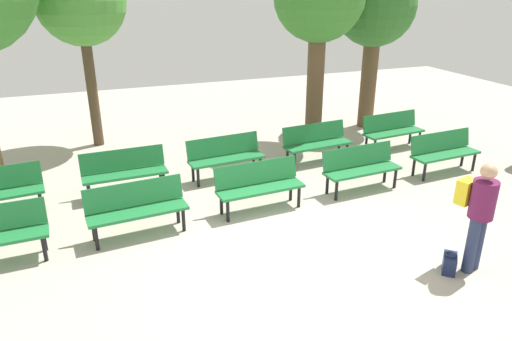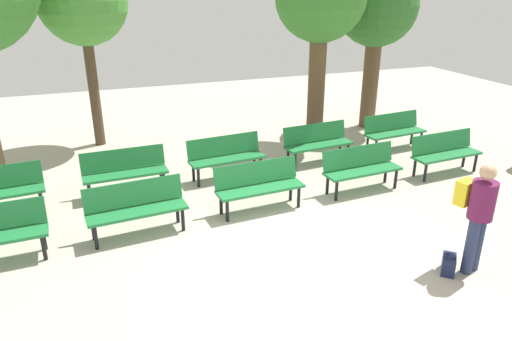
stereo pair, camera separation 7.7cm
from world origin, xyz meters
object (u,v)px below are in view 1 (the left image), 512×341
at_px(tree_1, 319,0).
at_px(bench_r1_c2, 225,155).
at_px(bench_r0_c1, 137,206).
at_px(bench_r1_c1, 124,170).
at_px(bench_r0_c2, 259,184).
at_px(visitor_with_backpack, 478,211).
at_px(bench_r1_c3, 316,141).
at_px(handbag, 450,263).
at_px(tree_0, 375,9).
at_px(bench_r1_c4, 392,129).
at_px(bench_r0_c4, 444,150).
at_px(tree_2, 81,2).
at_px(bench_r0_c3, 361,166).

bearing_deg(tree_1, bench_r1_c2, -151.38).
relative_size(bench_r1_c2, tree_1, 0.35).
relative_size(bench_r0_c1, tree_1, 0.35).
distance_m(bench_r1_c1, bench_r1_c2, 2.08).
height_order(bench_r0_c2, visitor_with_backpack, visitor_with_backpack).
xyz_separation_m(bench_r1_c3, handbag, (-0.24, -4.64, -0.37)).
relative_size(tree_0, tree_1, 0.94).
bearing_deg(bench_r0_c1, bench_r1_c4, 13.32).
height_order(bench_r0_c4, tree_2, tree_2).
bearing_deg(tree_2, bench_r1_c2, -53.07).
distance_m(bench_r0_c4, handbag, 4.02).
height_order(bench_r0_c4, visitor_with_backpack, visitor_with_backpack).
relative_size(bench_r1_c3, tree_1, 0.35).
bearing_deg(bench_r0_c3, bench_r1_c2, 142.30).
bearing_deg(visitor_with_backpack, handbag, -23.00).
bearing_deg(handbag, tree_2, 119.60).
height_order(tree_0, tree_1, tree_1).
height_order(bench_r0_c4, handbag, bench_r0_c4).
height_order(bench_r0_c3, tree_2, tree_2).
height_order(bench_r1_c3, bench_r1_c4, same).
xyz_separation_m(bench_r0_c1, visitor_with_backpack, (4.36, -2.73, 0.43)).
xyz_separation_m(bench_r0_c3, tree_2, (-4.71, 4.74, 2.93)).
distance_m(bench_r1_c3, tree_1, 3.35).
distance_m(bench_r1_c2, tree_1, 4.40).
xyz_separation_m(bench_r0_c3, bench_r1_c2, (-2.31, 1.55, 0.00)).
height_order(tree_0, handbag, tree_0).
bearing_deg(bench_r0_c3, bench_r1_c3, 89.55).
relative_size(bench_r1_c1, bench_r1_c4, 0.99).
bearing_deg(bench_r0_c4, tree_2, 142.68).
bearing_deg(bench_r0_c2, bench_r1_c2, 90.74).
relative_size(bench_r1_c1, tree_2, 0.36).
relative_size(bench_r1_c3, handbag, 4.57).
relative_size(bench_r1_c2, tree_0, 0.38).
relative_size(bench_r1_c3, tree_2, 0.36).
bearing_deg(tree_2, tree_1, -17.19).
xyz_separation_m(bench_r1_c3, visitor_with_backpack, (0.08, -4.67, 0.43)).
height_order(bench_r0_c4, bench_r1_c1, same).
relative_size(bench_r0_c1, handbag, 4.57).
height_order(bench_r1_c2, tree_2, tree_2).
xyz_separation_m(bench_r0_c3, bench_r0_c4, (2.17, 0.16, 0.00)).
xyz_separation_m(bench_r1_c3, tree_2, (-4.61, 3.04, 2.93)).
relative_size(bench_r0_c1, bench_r1_c2, 1.00).
distance_m(bench_r0_c3, bench_r1_c3, 1.70).
relative_size(bench_r0_c4, bench_r1_c1, 1.01).
bearing_deg(bench_r0_c4, bench_r1_c3, 142.37).
height_order(bench_r0_c2, tree_2, tree_2).
bearing_deg(bench_r0_c1, tree_0, 25.31).
xyz_separation_m(bench_r1_c1, handbag, (4.05, -4.39, -0.37)).
height_order(bench_r0_c2, bench_r1_c4, same).
xyz_separation_m(bench_r1_c2, tree_2, (-2.39, 3.19, 2.93)).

